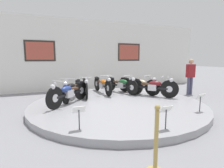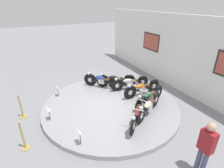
{
  "view_description": "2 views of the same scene",
  "coord_description": "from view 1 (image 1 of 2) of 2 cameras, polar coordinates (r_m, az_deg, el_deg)",
  "views": [
    {
      "loc": [
        -2.35,
        -5.38,
        1.65
      ],
      "look_at": [
        -0.2,
        0.01,
        0.8
      ],
      "focal_mm": 28.0,
      "sensor_mm": 36.0,
      "label": 1
    },
    {
      "loc": [
        5.81,
        -2.87,
        4.21
      ],
      "look_at": [
        -0.29,
        0.2,
        0.94
      ],
      "focal_mm": 28.0,
      "sensor_mm": 36.0,
      "label": 2
    }
  ],
  "objects": [
    {
      "name": "back_wall",
      "position": [
        9.62,
        -7.73,
        9.33
      ],
      "size": [
        14.0,
        0.22,
        3.67
      ],
      "color": "white",
      "rests_on": "ground_plane"
    },
    {
      "name": "motorcycle_green",
      "position": [
        7.57,
        3.07,
        -0.03
      ],
      "size": [
        0.74,
        1.89,
        0.79
      ],
      "color": "black",
      "rests_on": "display_platform"
    },
    {
      "name": "motorcycle_blue",
      "position": [
        5.8,
        -14.04,
        -2.62
      ],
      "size": [
        1.48,
        1.46,
        0.81
      ],
      "color": "black",
      "rests_on": "display_platform"
    },
    {
      "name": "visitor_standing",
      "position": [
        8.78,
        24.23,
        2.83
      ],
      "size": [
        0.36,
        0.22,
        1.64
      ],
      "color": "#4C4C6B",
      "rests_on": "ground_plane"
    },
    {
      "name": "ground_plane",
      "position": [
        6.1,
        1.79,
        -7.42
      ],
      "size": [
        60.0,
        60.0,
        0.0
      ],
      "primitive_type": "plane",
      "color": "gray"
    },
    {
      "name": "info_placard_front_left",
      "position": [
        3.72,
        -10.74,
        -9.16
      ],
      "size": [
        0.26,
        0.11,
        0.51
      ],
      "color": "#333338",
      "rests_on": "display_platform"
    },
    {
      "name": "stanchion_post_left_of_entry",
      "position": [
        2.73,
        14.09,
        -20.51
      ],
      "size": [
        0.28,
        0.28,
        1.02
      ],
      "color": "tan",
      "rests_on": "ground_plane"
    },
    {
      "name": "motorcycle_silver",
      "position": [
        7.05,
        -8.72,
        -0.73
      ],
      "size": [
        0.54,
        1.96,
        0.79
      ],
      "color": "black",
      "rests_on": "display_platform"
    },
    {
      "name": "info_placard_front_centre",
      "position": [
        3.85,
        17.27,
        -8.79
      ],
      "size": [
        0.26,
        0.11,
        0.51
      ],
      "color": "#333338",
      "rests_on": "display_platform"
    },
    {
      "name": "motorcycle_black",
      "position": [
        6.48,
        -12.84,
        -1.53
      ],
      "size": [
        0.96,
        1.81,
        0.8
      ],
      "color": "black",
      "rests_on": "display_platform"
    },
    {
      "name": "display_platform",
      "position": [
        6.07,
        1.79,
        -6.61
      ],
      "size": [
        5.77,
        5.77,
        0.18
      ],
      "primitive_type": "cylinder",
      "color": "#99999E",
      "rests_on": "ground_plane"
    },
    {
      "name": "motorcycle_cream",
      "position": [
        7.41,
        8.73,
        -0.2
      ],
      "size": [
        1.0,
        1.79,
        0.8
      ],
      "color": "black",
      "rests_on": "display_platform"
    },
    {
      "name": "motorcycle_maroon",
      "position": [
        6.98,
        13.06,
        -0.74
      ],
      "size": [
        1.41,
        1.53,
        0.82
      ],
      "color": "black",
      "rests_on": "display_platform"
    },
    {
      "name": "motorcycle_orange",
      "position": [
        7.43,
        -3.08,
        -0.1
      ],
      "size": [
        0.54,
        2.0,
        0.8
      ],
      "color": "black",
      "rests_on": "display_platform"
    },
    {
      "name": "info_placard_front_right",
      "position": [
        5.46,
        26.91,
        -4.31
      ],
      "size": [
        0.26,
        0.11,
        0.51
      ],
      "color": "#333338",
      "rests_on": "display_platform"
    }
  ]
}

